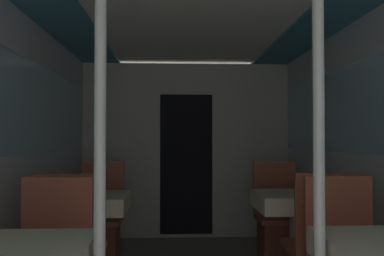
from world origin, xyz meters
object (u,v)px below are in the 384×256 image
object	(u,v)px
chair_left_far_1	(99,233)
support_pole_right_0	(319,170)
support_pole_left_0	(100,171)
chair_right_far_1	(278,231)
dining_table_left_1	(88,207)
dining_table_right_1	(295,205)

from	to	relation	value
chair_left_far_1	support_pole_right_0	world-z (taller)	support_pole_right_0
support_pole_left_0	chair_right_far_1	world-z (taller)	support_pole_left_0
support_pole_right_0	chair_right_far_1	size ratio (longest dim) A/B	2.19
support_pole_left_0	dining_table_left_1	world-z (taller)	support_pole_left_0
support_pole_left_0	chair_right_far_1	bearing A→B (deg)	58.78
dining_table_right_1	chair_right_far_1	bearing A→B (deg)	90.00
support_pole_right_0	chair_right_far_1	world-z (taller)	support_pole_right_0
dining_table_left_1	chair_right_far_1	world-z (taller)	chair_right_far_1
support_pole_right_0	dining_table_left_1	bearing A→B (deg)	129.05
support_pole_left_0	support_pole_right_0	xyz separation A→B (m)	(0.99, 0.00, 0.00)
support_pole_left_0	chair_left_far_1	distance (m)	2.42
dining_table_left_1	dining_table_right_1	distance (m)	1.75
dining_table_left_1	chair_right_far_1	size ratio (longest dim) A/B	0.76
dining_table_left_1	chair_left_far_1	xyz separation A→B (m)	(0.00, 0.57, -0.34)
support_pole_left_0	chair_left_far_1	size ratio (longest dim) A/B	2.19
dining_table_left_1	dining_table_right_1	xyz separation A→B (m)	(1.75, 0.00, 0.00)
dining_table_left_1	chair_left_far_1	world-z (taller)	chair_left_far_1
support_pole_left_0	dining_table_right_1	distance (m)	2.22
support_pole_left_0	dining_table_right_1	world-z (taller)	support_pole_left_0
support_pole_left_0	chair_right_far_1	size ratio (longest dim) A/B	2.19
chair_left_far_1	support_pole_right_0	distance (m)	2.76
dining_table_right_1	chair_left_far_1	bearing A→B (deg)	161.89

